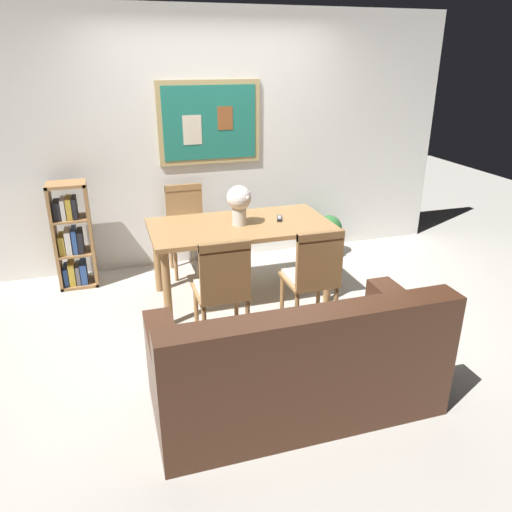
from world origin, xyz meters
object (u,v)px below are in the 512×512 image
Objects in this scene: tv_remote at (279,218)px; dining_chair_near_left at (223,284)px; dining_chair_near_right at (314,272)px; dining_chair_far_left at (186,222)px; bookshelf at (72,239)px; potted_ivy at (328,235)px; flower_vase at (239,201)px; dining_table at (241,233)px; leather_couch at (296,367)px.

dining_chair_near_left is at bearing -132.61° from tv_remote.
dining_chair_far_left is at bearing 115.74° from dining_chair_near_right.
bookshelf is 2.23× the size of potted_ivy.
tv_remote is at bearing -45.09° from dining_chair_far_left.
dining_chair_near_right is 2.54× the size of flower_vase.
flower_vase is 2.22× the size of tv_remote.
tv_remote is at bearing 90.24° from dining_chair_near_right.
dining_table is 1.79× the size of dining_chair_far_left.
tv_remote is at bearing -140.60° from potted_ivy.
bookshelf reaches higher than tv_remote.
potted_ivy is at bearing 30.59° from flower_vase.
leather_couch reaches higher than dining_table.
dining_table is 0.31m from flower_vase.
flower_vase reaches higher than dining_table.
potted_ivy is (1.60, 1.51, -0.30)m from dining_chair_near_left.
dining_chair_near_left is (-0.36, -0.79, -0.10)m from dining_table.
dining_chair_near_right is (0.38, -0.79, -0.10)m from dining_table.
dining_chair_far_left is at bearing 115.66° from dining_table.
bookshelf is 2.02m from tv_remote.
dining_chair_near_left is at bearing -89.70° from dining_chair_far_left.
flower_vase is (0.36, -0.79, 0.41)m from dining_chair_far_left.
flower_vase is at bearing -126.71° from dining_table.
tv_remote is (1.88, -0.71, 0.25)m from bookshelf.
dining_chair_near_right is 0.96m from flower_vase.
dining_chair_near_right reaches higher than dining_table.
tv_remote is at bearing 47.39° from dining_chair_near_left.
dining_chair_near_left is 5.62× the size of tv_remote.
potted_ivy is 1.30× the size of flower_vase.
dining_chair_far_left is 1.63m from potted_ivy.
flower_vase reaches higher than bookshelf.
flower_vase reaches higher than dining_chair_near_right.
flower_vase is (-0.40, 0.77, 0.41)m from dining_chair_near_right.
dining_chair_far_left is 2.45m from leather_couch.
bookshelf reaches higher than potted_ivy.
bookshelf reaches higher than dining_chair_near_right.
dining_table is 1.79× the size of dining_chair_near_left.
flower_vase reaches higher than dining_chair_near_left.
leather_couch is at bearing -105.91° from tv_remote.
bookshelf reaches higher than dining_chair_far_left.
potted_ivy is 1.62m from flower_vase.
dining_chair_near_left is 0.51× the size of leather_couch.
dining_chair_near_left is 0.94m from flower_vase.
potted_ivy is (2.73, -0.01, -0.25)m from bookshelf.
dining_table is 1.48m from potted_ivy.
dining_table is 0.39m from tv_remote.
dining_chair_near_right is at bearing -89.76° from tv_remote.
dining_chair_near_right and dining_chair_near_left have the same top height.
dining_chair_far_left is 1.94× the size of potted_ivy.
dining_table is 0.91× the size of leather_couch.
dining_chair_near_right is 0.51× the size of leather_couch.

